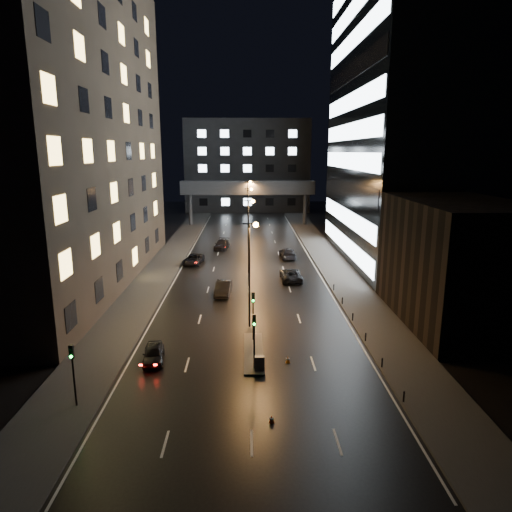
{
  "coord_description": "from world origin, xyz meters",
  "views": [
    {
      "loc": [
        -0.22,
        -33.28,
        16.47
      ],
      "look_at": [
        0.88,
        20.88,
        4.0
      ],
      "focal_mm": 32.0,
      "sensor_mm": 36.0,
      "label": 1
    }
  ],
  "objects_px": {
    "car_away_a": "(154,353)",
    "car_away_d": "(222,245)",
    "car_away_b": "(223,288)",
    "car_away_c": "(194,259)",
    "car_toward_a": "(291,275)",
    "car_toward_b": "(288,253)",
    "utility_cabinet": "(260,363)"
  },
  "relations": [
    {
      "from": "car_away_a",
      "to": "car_away_c",
      "type": "xyz_separation_m",
      "value": [
        -0.46,
        32.35,
        0.05
      ]
    },
    {
      "from": "car_away_a",
      "to": "utility_cabinet",
      "type": "height_order",
      "value": "car_away_a"
    },
    {
      "from": "car_away_a",
      "to": "car_away_d",
      "type": "xyz_separation_m",
      "value": [
        3.22,
        43.02,
        0.11
      ]
    },
    {
      "from": "car_away_d",
      "to": "car_toward_a",
      "type": "bearing_deg",
      "value": -56.25
    },
    {
      "from": "car_away_a",
      "to": "car_away_d",
      "type": "relative_size",
      "value": 0.73
    },
    {
      "from": "utility_cabinet",
      "to": "car_toward_b",
      "type": "bearing_deg",
      "value": 81.33
    },
    {
      "from": "car_toward_b",
      "to": "utility_cabinet",
      "type": "height_order",
      "value": "car_toward_b"
    },
    {
      "from": "car_away_c",
      "to": "car_away_d",
      "type": "bearing_deg",
      "value": 78.52
    },
    {
      "from": "car_away_b",
      "to": "car_away_a",
      "type": "bearing_deg",
      "value": -101.92
    },
    {
      "from": "car_away_c",
      "to": "car_toward_b",
      "type": "xyz_separation_m",
      "value": [
        14.39,
        3.68,
        0.07
      ]
    },
    {
      "from": "car_toward_a",
      "to": "car_toward_b",
      "type": "distance_m",
      "value": 12.76
    },
    {
      "from": "car_away_a",
      "to": "car_away_b",
      "type": "bearing_deg",
      "value": 67.46
    },
    {
      "from": "car_away_c",
      "to": "utility_cabinet",
      "type": "distance_m",
      "value": 35.38
    },
    {
      "from": "car_away_c",
      "to": "car_toward_a",
      "type": "height_order",
      "value": "car_toward_a"
    },
    {
      "from": "car_away_b",
      "to": "car_toward_a",
      "type": "height_order",
      "value": "car_away_b"
    },
    {
      "from": "utility_cabinet",
      "to": "car_away_a",
      "type": "bearing_deg",
      "value": 166.91
    },
    {
      "from": "car_away_c",
      "to": "utility_cabinet",
      "type": "relative_size",
      "value": 4.76
    },
    {
      "from": "car_toward_a",
      "to": "car_toward_b",
      "type": "xyz_separation_m",
      "value": [
        0.68,
        12.74,
        0.02
      ]
    },
    {
      "from": "car_away_d",
      "to": "car_toward_a",
      "type": "xyz_separation_m",
      "value": [
        10.03,
        -19.74,
        -0.01
      ]
    },
    {
      "from": "car_toward_a",
      "to": "utility_cabinet",
      "type": "xyz_separation_m",
      "value": [
        -4.8,
        -25.18,
        -0.08
      ]
    },
    {
      "from": "car_away_c",
      "to": "car_away_d",
      "type": "distance_m",
      "value": 11.29
    },
    {
      "from": "car_away_a",
      "to": "car_toward_a",
      "type": "height_order",
      "value": "car_toward_a"
    },
    {
      "from": "car_away_b",
      "to": "car_away_d",
      "type": "xyz_separation_m",
      "value": [
        -1.51,
        25.67,
        -0.02
      ]
    },
    {
      "from": "car_away_c",
      "to": "car_toward_a",
      "type": "bearing_deg",
      "value": -25.92
    },
    {
      "from": "car_away_a",
      "to": "car_toward_a",
      "type": "xyz_separation_m",
      "value": [
        13.25,
        23.28,
        0.1
      ]
    },
    {
      "from": "car_toward_b",
      "to": "car_away_b",
      "type": "bearing_deg",
      "value": 60.67
    },
    {
      "from": "car_toward_a",
      "to": "car_toward_b",
      "type": "relative_size",
      "value": 1.02
    },
    {
      "from": "car_away_b",
      "to": "car_away_d",
      "type": "height_order",
      "value": "car_away_b"
    },
    {
      "from": "car_away_b",
      "to": "car_away_c",
      "type": "bearing_deg",
      "value": 112.45
    },
    {
      "from": "utility_cabinet",
      "to": "car_away_c",
      "type": "bearing_deg",
      "value": 104.14
    },
    {
      "from": "car_away_a",
      "to": "car_toward_b",
      "type": "height_order",
      "value": "car_toward_b"
    },
    {
      "from": "car_away_b",
      "to": "car_away_d",
      "type": "bearing_deg",
      "value": 96.7
    }
  ]
}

